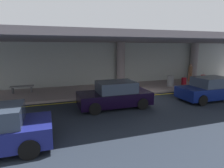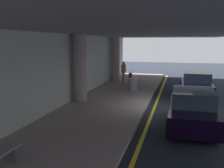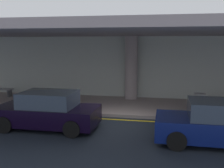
% 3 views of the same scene
% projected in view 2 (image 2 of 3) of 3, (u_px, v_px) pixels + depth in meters
% --- Properties ---
extents(ground_plane, '(60.00, 60.00, 0.00)m').
position_uv_depth(ground_plane, '(167.00, 109.00, 13.16)').
color(ground_plane, '#1B212B').
extents(sidewalk, '(26.00, 4.20, 0.15)m').
position_uv_depth(sidewalk, '(109.00, 103.00, 13.92)').
color(sidewalk, gray).
rests_on(sidewalk, ground).
extents(lane_stripe_yellow, '(26.00, 0.14, 0.01)m').
position_uv_depth(lane_stripe_yellow, '(154.00, 108.00, 13.32)').
color(lane_stripe_yellow, yellow).
rests_on(lane_stripe_yellow, ground).
extents(support_column_far_left, '(0.73, 0.73, 3.65)m').
position_uv_depth(support_column_far_left, '(80.00, 68.00, 14.02)').
color(support_column_far_left, gray).
rests_on(support_column_far_left, sidewalk).
extents(support_column_left_mid, '(0.73, 0.73, 3.65)m').
position_uv_depth(support_column_left_mid, '(115.00, 59.00, 21.66)').
color(support_column_left_mid, gray).
rests_on(support_column_left_mid, sidewalk).
extents(ceiling_overhang, '(28.00, 13.20, 0.30)m').
position_uv_depth(ceiling_overhang, '(118.00, 31.00, 13.16)').
color(ceiling_overhang, gray).
rests_on(ceiling_overhang, support_column_far_left).
extents(terminal_back_wall, '(26.00, 0.30, 3.80)m').
position_uv_depth(terminal_back_wall, '(70.00, 69.00, 14.19)').
color(terminal_back_wall, '#AEB5AE').
rests_on(terminal_back_wall, ground).
extents(car_navy, '(4.10, 1.92, 1.50)m').
position_uv_depth(car_navy, '(196.00, 85.00, 16.21)').
color(car_navy, '#0A1650').
rests_on(car_navy, ground).
extents(car_black, '(4.10, 1.92, 1.50)m').
position_uv_depth(car_black, '(193.00, 110.00, 10.25)').
color(car_black, black).
rests_on(car_black, ground).
extents(traveler_with_luggage, '(0.38, 0.38, 1.68)m').
position_uv_depth(traveler_with_luggage, '(124.00, 71.00, 20.39)').
color(traveler_with_luggage, '#9D593A').
rests_on(traveler_with_luggage, sidewalk).
extents(suitcase_upright_primary, '(0.36, 0.22, 0.90)m').
position_uv_depth(suitcase_upright_primary, '(130.00, 77.00, 21.64)').
color(suitcase_upright_primary, maroon).
rests_on(suitcase_upright_primary, sidewalk).
extents(suitcase_upright_secondary, '(0.36, 0.22, 0.90)m').
position_uv_depth(suitcase_upright_secondary, '(134.00, 82.00, 18.65)').
color(suitcase_upright_secondary, maroon).
rests_on(suitcase_upright_secondary, sidewalk).
extents(trash_bin_steel, '(0.56, 0.56, 0.85)m').
position_uv_depth(trash_bin_steel, '(133.00, 84.00, 17.14)').
color(trash_bin_steel, gray).
rests_on(trash_bin_steel, sidewalk).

